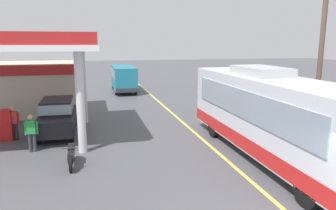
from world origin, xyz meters
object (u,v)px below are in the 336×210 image
object	(u,v)px
car_at_pump	(58,115)
minibus_opposing_lane	(123,76)
pedestrian_near_pump	(14,121)
pedestrian_by_shop	(31,131)
coach_bus_main	(271,117)
motorcycle_parked_forecourt	(71,155)

from	to	relation	value
car_at_pump	minibus_opposing_lane	world-z (taller)	minibus_opposing_lane
car_at_pump	pedestrian_near_pump	world-z (taller)	car_at_pump
minibus_opposing_lane	pedestrian_by_shop	distance (m)	17.34
coach_bus_main	car_at_pump	world-z (taller)	coach_bus_main
minibus_opposing_lane	pedestrian_by_shop	world-z (taller)	minibus_opposing_lane
motorcycle_parked_forecourt	pedestrian_near_pump	size ratio (longest dim) A/B	1.08
pedestrian_near_pump	motorcycle_parked_forecourt	bearing A→B (deg)	-54.99
minibus_opposing_lane	pedestrian_near_pump	distance (m)	15.86
pedestrian_near_pump	pedestrian_by_shop	size ratio (longest dim) A/B	1.00
minibus_opposing_lane	pedestrian_near_pump	size ratio (longest dim) A/B	3.69
minibus_opposing_lane	pedestrian_near_pump	bearing A→B (deg)	-115.28
car_at_pump	pedestrian_near_pump	distance (m)	2.08
pedestrian_by_shop	coach_bus_main	bearing A→B (deg)	-17.57
minibus_opposing_lane	pedestrian_near_pump	world-z (taller)	minibus_opposing_lane
motorcycle_parked_forecourt	pedestrian_near_pump	xyz separation A→B (m)	(-2.89, 4.13, 0.49)
motorcycle_parked_forecourt	coach_bus_main	bearing A→B (deg)	-7.14
coach_bus_main	car_at_pump	size ratio (longest dim) A/B	2.63
coach_bus_main	car_at_pump	bearing A→B (deg)	146.92
motorcycle_parked_forecourt	minibus_opposing_lane	bearing A→B (deg)	78.14
coach_bus_main	minibus_opposing_lane	world-z (taller)	coach_bus_main
car_at_pump	pedestrian_by_shop	world-z (taller)	car_at_pump
coach_bus_main	motorcycle_parked_forecourt	world-z (taller)	coach_bus_main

